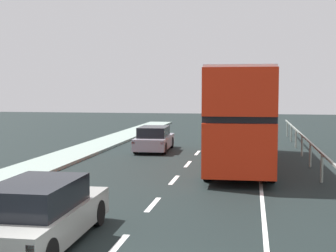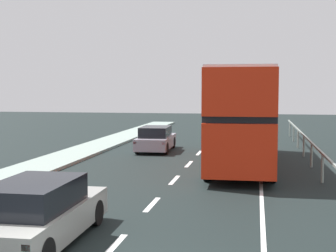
% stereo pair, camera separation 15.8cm
% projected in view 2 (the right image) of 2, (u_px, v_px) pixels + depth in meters
% --- Properties ---
extents(lane_paint_markings, '(3.35, 46.00, 0.01)m').
position_uv_depth(lane_paint_markings, '(224.00, 190.00, 16.05)').
color(lane_paint_markings, silver).
rests_on(lane_paint_markings, ground).
extents(bridge_side_railing, '(0.10, 42.00, 1.11)m').
position_uv_depth(bridge_side_railing, '(330.00, 166.00, 15.61)').
color(bridge_side_railing, gray).
rests_on(bridge_side_railing, ground).
extents(double_decker_bus_red, '(2.82, 11.40, 4.26)m').
position_uv_depth(double_decker_bus_red, '(241.00, 114.00, 21.43)').
color(double_decker_bus_red, red).
rests_on(double_decker_bus_red, ground).
extents(hatchback_car_near, '(1.86, 4.50, 1.43)m').
position_uv_depth(hatchback_car_near, '(38.00, 213.00, 10.46)').
color(hatchback_car_near, gray).
rests_on(hatchback_car_near, ground).
extents(sedan_car_ahead, '(1.87, 4.22, 1.36)m').
position_uv_depth(sedan_car_ahead, '(156.00, 139.00, 26.41)').
color(sedan_car_ahead, gray).
rests_on(sedan_car_ahead, ground).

